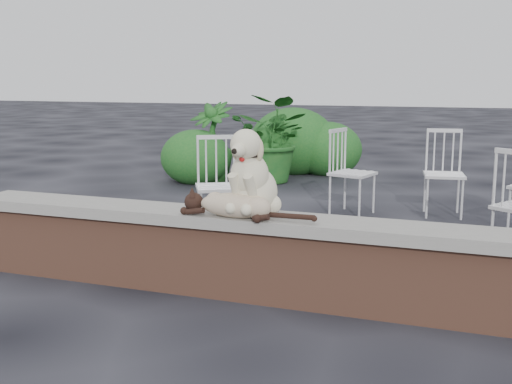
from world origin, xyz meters
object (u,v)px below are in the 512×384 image
(chair_a, at_px, (218,185))
(dog, at_px, (254,170))
(potted_plant_b, at_px, (211,142))
(cat, at_px, (235,204))
(chair_e, at_px, (353,172))
(chair_b, at_px, (444,173))
(potted_plant_a, at_px, (274,139))

(chair_a, bearing_deg, dog, -87.50)
(dog, relative_size, potted_plant_b, 0.52)
(cat, xyz_separation_m, potted_plant_b, (-2.20, 4.53, -0.10))
(chair_e, bearing_deg, potted_plant_b, 72.77)
(dog, height_order, chair_e, dog)
(chair_b, distance_m, potted_plant_b, 3.57)
(chair_b, bearing_deg, chair_a, -150.93)
(potted_plant_b, bearing_deg, potted_plant_a, 14.24)
(chair_b, xyz_separation_m, potted_plant_b, (-3.34, 1.26, 0.11))
(cat, bearing_deg, potted_plant_a, 112.02)
(potted_plant_a, bearing_deg, dog, -73.18)
(cat, distance_m, potted_plant_b, 5.04)
(cat, distance_m, potted_plant_a, 4.93)
(potted_plant_a, bearing_deg, cat, -74.57)
(cat, relative_size, potted_plant_b, 0.96)
(chair_e, bearing_deg, dog, -166.85)
(dog, distance_m, chair_a, 1.87)
(dog, bearing_deg, potted_plant_b, 124.07)
(chair_e, distance_m, potted_plant_a, 2.29)
(chair_b, height_order, potted_plant_b, potted_plant_b)
(cat, relative_size, chair_a, 1.18)
(potted_plant_a, bearing_deg, chair_a, -81.65)
(chair_a, distance_m, potted_plant_b, 3.12)
(cat, relative_size, chair_e, 1.18)
(chair_e, xyz_separation_m, chair_b, (0.96, 0.24, 0.00))
(chair_a, distance_m, potted_plant_a, 3.08)
(dog, height_order, cat, dog)
(potted_plant_a, bearing_deg, chair_b, -31.29)
(chair_a, height_order, chair_b, same)
(chair_e, height_order, chair_b, same)
(chair_a, height_order, potted_plant_a, potted_plant_a)
(dog, bearing_deg, chair_b, 77.85)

